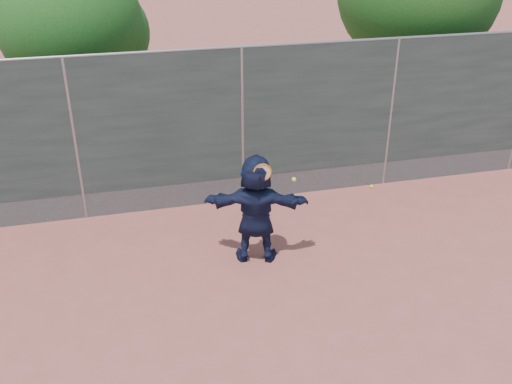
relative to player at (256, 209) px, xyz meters
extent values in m
plane|color=#9E4C42|center=(0.26, -1.43, -0.91)|extent=(80.00, 80.00, 0.00)
imported|color=#131936|center=(0.00, 0.00, 0.00)|extent=(1.77, 0.96, 1.82)
sphere|color=#F2F235|center=(2.93, 1.92, -0.88)|extent=(0.07, 0.07, 0.07)
cube|color=#38423D|center=(0.26, 2.07, 0.84)|extent=(20.00, 0.04, 2.50)
cube|color=slate|center=(0.26, 2.07, -0.66)|extent=(20.00, 0.03, 0.50)
cylinder|color=gray|center=(0.26, 2.07, 2.09)|extent=(20.00, 0.05, 0.05)
cylinder|color=gray|center=(-2.74, 2.07, 0.59)|extent=(0.06, 0.06, 3.00)
cylinder|color=gray|center=(0.26, 2.07, 0.59)|extent=(0.06, 0.06, 3.00)
cylinder|color=gray|center=(3.26, 2.07, 0.59)|extent=(0.06, 0.06, 3.00)
torus|color=#BE6011|center=(0.05, -0.20, 0.72)|extent=(0.29, 0.02, 0.29)
cylinder|color=beige|center=(0.05, -0.20, 0.72)|extent=(0.25, 0.01, 0.25)
cylinder|color=black|center=(0.00, -0.18, 0.52)|extent=(0.03, 0.13, 0.33)
sphere|color=#F2F235|center=(0.57, -0.13, 0.51)|extent=(0.07, 0.07, 0.07)
cylinder|color=#382314|center=(4.76, 4.27, 0.39)|extent=(0.28, 0.28, 2.60)
sphere|color=#23561C|center=(5.48, 4.47, 2.32)|extent=(2.52, 2.52, 2.52)
cylinder|color=#382314|center=(-2.74, 5.07, 0.19)|extent=(0.28, 0.28, 2.20)
sphere|color=#23561C|center=(-2.74, 5.07, 2.11)|extent=(3.00, 3.00, 3.00)
sphere|color=#23561C|center=(-2.14, 5.27, 1.81)|extent=(2.10, 2.10, 2.10)
cone|color=#387226|center=(0.51, 1.95, -0.78)|extent=(0.03, 0.03, 0.26)
cone|color=#387226|center=(0.81, 1.97, -0.76)|extent=(0.03, 0.03, 0.30)
cone|color=#387226|center=(0.16, 1.93, -0.80)|extent=(0.03, 0.03, 0.22)
camera|label=1|loc=(-1.91, -7.68, 4.33)|focal=40.00mm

